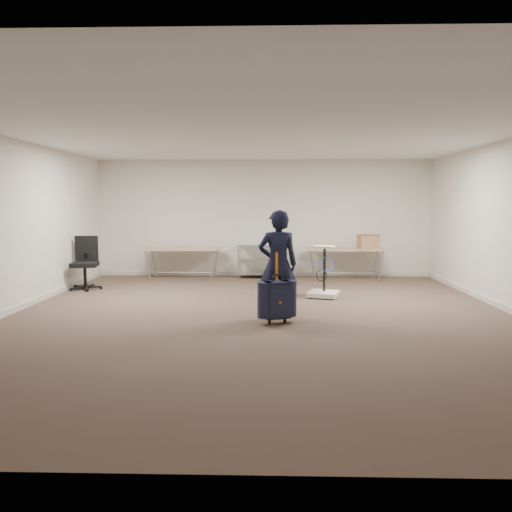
{
  "coord_description": "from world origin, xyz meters",
  "views": [
    {
      "loc": [
        0.13,
        -7.56,
        1.75
      ],
      "look_at": [
        -0.08,
        0.3,
        0.93
      ],
      "focal_mm": 35.0,
      "sensor_mm": 36.0,
      "label": 1
    }
  ],
  "objects": [
    {
      "name": "ground",
      "position": [
        0.0,
        0.0,
        0.0
      ],
      "size": [
        9.0,
        9.0,
        0.0
      ],
      "primitive_type": "plane",
      "color": "#49372C",
      "rests_on": "ground"
    },
    {
      "name": "room_shell",
      "position": [
        0.0,
        1.38,
        0.05
      ],
      "size": [
        8.0,
        9.0,
        9.0
      ],
      "color": "silver",
      "rests_on": "ground"
    },
    {
      "name": "folding_table_left",
      "position": [
        -1.9,
        3.95,
        0.68
      ],
      "size": [
        1.8,
        0.75,
        0.73
      ],
      "color": "tan",
      "rests_on": "ground"
    },
    {
      "name": "folding_table_right",
      "position": [
        1.9,
        3.95,
        0.68
      ],
      "size": [
        1.8,
        0.75,
        0.73
      ],
      "color": "tan",
      "rests_on": "ground"
    },
    {
      "name": "wire_shelf",
      "position": [
        0.0,
        4.2,
        0.44
      ],
      "size": [
        1.22,
        0.47,
        0.8
      ],
      "color": "silver",
      "rests_on": "ground"
    },
    {
      "name": "person",
      "position": [
        0.26,
        0.01,
        0.83
      ],
      "size": [
        0.64,
        0.45,
        1.66
      ],
      "primitive_type": "imported",
      "rotation": [
        0.0,
        0.0,
        3.24
      ],
      "color": "black",
      "rests_on": "ground"
    },
    {
      "name": "suitcase",
      "position": [
        0.24,
        -0.36,
        0.36
      ],
      "size": [
        0.44,
        0.34,
        1.05
      ],
      "color": "black",
      "rests_on": "ground"
    },
    {
      "name": "office_chair",
      "position": [
        -3.66,
        2.5,
        0.33
      ],
      "size": [
        0.66,
        0.66,
        1.09
      ],
      "color": "black",
      "rests_on": "ground"
    },
    {
      "name": "equipment_cart",
      "position": [
        1.15,
        1.73,
        0.26
      ],
      "size": [
        0.67,
        0.67,
        0.97
      ],
      "color": "silver",
      "rests_on": "ground"
    },
    {
      "name": "cardboard_box",
      "position": [
        2.39,
        3.9,
        0.89
      ],
      "size": [
        0.48,
        0.39,
        0.32
      ],
      "primitive_type": "cube",
      "rotation": [
        0.0,
        0.0,
        0.17
      ],
      "color": "olive",
      "rests_on": "folding_table_right"
    }
  ]
}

